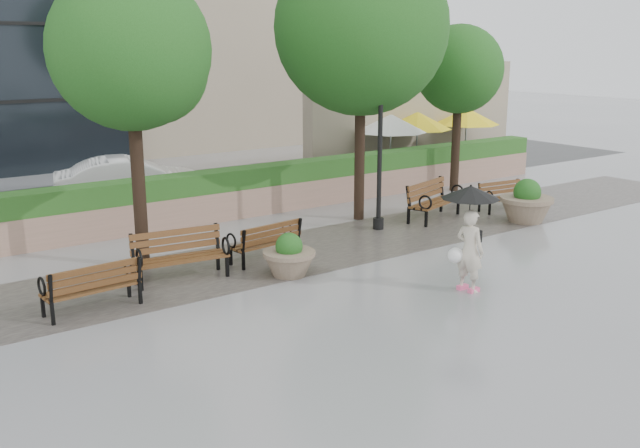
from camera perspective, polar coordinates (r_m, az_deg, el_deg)
ground at (r=14.67m, az=6.87°, el=-4.58°), size 100.00×100.00×0.00m
cobble_strip at (r=16.89m, az=-0.00°, el=-1.92°), size 28.00×3.20×0.01m
hedge_wall at (r=20.02m, az=-6.70°, el=2.49°), size 24.00×0.80×1.35m
cafe_wall at (r=27.82m, az=7.59°, el=8.53°), size 10.00×0.60×4.00m
cafe_hedge at (r=26.12m, az=9.98°, el=4.64°), size 8.00×0.50×0.90m
asphalt_street at (r=23.67m, az=-11.38°, el=2.49°), size 40.00×7.00×0.00m
bench_0 at (r=13.56m, az=-17.73°, el=-5.56°), size 1.76×0.80×0.92m
bench_1 at (r=14.83m, az=-11.07°, el=-3.30°), size 1.97×0.97×1.02m
bench_2 at (r=15.89m, az=-4.36°, el=-2.04°), size 1.72×0.85×0.89m
bench_3 at (r=19.83m, az=9.09°, el=1.24°), size 2.05×1.28×1.03m
bench_4 at (r=21.29m, az=14.49°, el=1.69°), size 1.61×0.79×0.83m
planter_left at (r=14.83m, az=-2.48°, el=-2.82°), size 1.10×1.10×0.92m
planter_right at (r=20.06m, az=16.18°, el=1.46°), size 1.42×1.42×1.19m
lamppost at (r=18.26m, az=4.80°, el=5.66°), size 0.28×0.28×4.50m
tree_0 at (r=15.41m, az=-14.49°, el=12.90°), size 3.39×3.28×6.23m
tree_1 at (r=19.30m, az=3.54°, el=15.02°), size 4.54×4.54×7.38m
tree_2 at (r=23.68m, az=11.20°, el=11.80°), size 2.98×2.80×5.32m
patio_umb_white at (r=25.23m, az=5.70°, el=7.99°), size 2.50×2.50×2.30m
patio_umb_yellow_a at (r=26.26m, az=7.81°, el=8.17°), size 2.50×2.50×2.30m
patio_umb_yellow_b at (r=28.12m, az=11.66°, el=8.40°), size 2.50×2.50×2.30m
car_right at (r=22.01m, az=-14.87°, el=3.33°), size 4.63×2.58×1.44m
pedestrian at (r=13.98m, az=11.89°, el=-0.30°), size 1.13×1.13×2.08m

